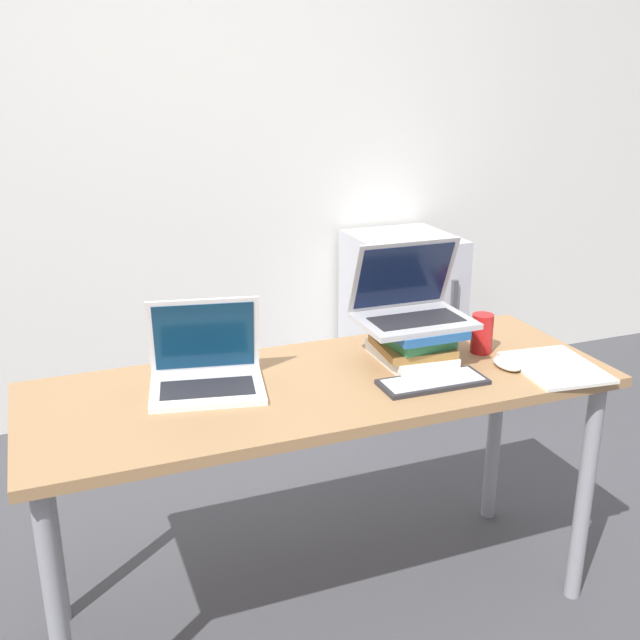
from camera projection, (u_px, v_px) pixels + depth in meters
name	position (u px, v px, depth m)	size (l,w,h in m)	color
wall_back	(189.00, 125.00, 3.34)	(8.00, 0.05, 2.70)	silver
desk	(323.00, 410.00, 2.13)	(1.65, 0.60, 0.77)	#9E754C
laptop_left	(206.00, 371.00, 2.03)	(0.35, 0.29, 0.24)	silver
book_stack	(413.00, 342.00, 2.21)	(0.23, 0.27, 0.12)	white
laptop_on_books	(410.00, 305.00, 2.18)	(0.32, 0.24, 0.24)	#B2B2B7
wireless_keyboard	(433.00, 382.00, 2.07)	(0.30, 0.13, 0.01)	#28282D
mouse	(507.00, 363.00, 2.18)	(0.06, 0.11, 0.03)	white
notepad	(555.00, 367.00, 2.17)	(0.26, 0.31, 0.01)	white
soda_can	(482.00, 333.00, 2.28)	(0.07, 0.07, 0.12)	red
mini_fridge	(401.00, 318.00, 3.70)	(0.47, 0.51, 0.83)	silver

